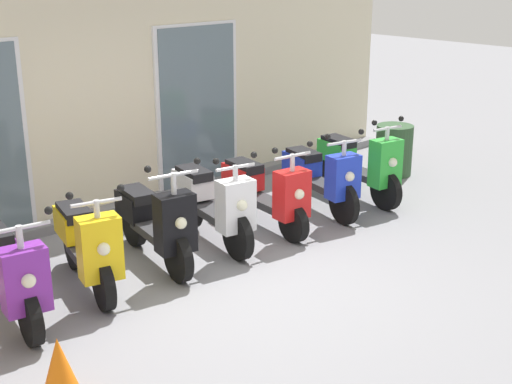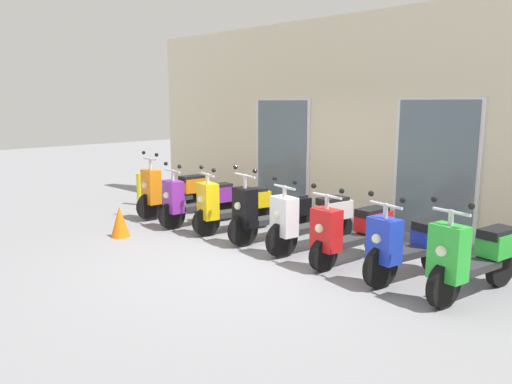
% 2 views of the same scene
% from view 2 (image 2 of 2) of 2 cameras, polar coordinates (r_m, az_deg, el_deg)
% --- Properties ---
extents(ground_plane, '(40.00, 40.00, 0.00)m').
position_cam_2_polar(ground_plane, '(7.20, -1.06, -7.62)').
color(ground_plane, gray).
extents(storefront_facade, '(10.68, 0.50, 3.72)m').
position_cam_2_polar(storefront_facade, '(9.00, 11.44, 7.47)').
color(storefront_facade, beige).
rests_on(storefront_facade, ground_plane).
extents(scooter_orange, '(0.58, 1.61, 1.31)m').
position_cam_2_polar(scooter_orange, '(9.78, -9.59, 0.08)').
color(scooter_orange, black).
rests_on(scooter_orange, ground_plane).
extents(scooter_purple, '(0.64, 1.60, 1.18)m').
position_cam_2_polar(scooter_purple, '(9.05, -6.69, -0.92)').
color(scooter_purple, black).
rests_on(scooter_purple, ground_plane).
extents(scooter_yellow, '(0.70, 1.50, 1.18)m').
position_cam_2_polar(scooter_yellow, '(8.48, -2.79, -1.53)').
color(scooter_yellow, black).
rests_on(scooter_yellow, ground_plane).
extents(scooter_black, '(0.67, 1.63, 1.25)m').
position_cam_2_polar(scooter_black, '(7.94, 1.69, -2.38)').
color(scooter_black, black).
rests_on(scooter_black, ground_plane).
extents(scooter_white, '(0.64, 1.65, 1.17)m').
position_cam_2_polar(scooter_white, '(7.44, 6.36, -3.17)').
color(scooter_white, black).
rests_on(scooter_white, ground_plane).
extents(scooter_red, '(0.59, 1.58, 1.15)m').
position_cam_2_polar(scooter_red, '(6.97, 10.99, -4.46)').
color(scooter_red, black).
rests_on(scooter_red, ground_plane).
extents(scooter_blue, '(0.69, 1.55, 1.16)m').
position_cam_2_polar(scooter_blue, '(6.48, 17.43, -5.71)').
color(scooter_blue, black).
rests_on(scooter_blue, ground_plane).
extents(scooter_green, '(0.64, 1.65, 1.21)m').
position_cam_2_polar(scooter_green, '(6.19, 23.95, -6.80)').
color(scooter_green, black).
rests_on(scooter_green, ground_plane).
extents(traffic_cone, '(0.32, 0.32, 0.52)m').
position_cam_2_polar(traffic_cone, '(8.53, -15.48, -3.32)').
color(traffic_cone, orange).
rests_on(traffic_cone, ground_plane).
extents(curb_bollard, '(0.12, 0.12, 0.70)m').
position_cam_2_polar(curb_bollard, '(11.07, -13.35, 0.33)').
color(curb_bollard, yellow).
rests_on(curb_bollard, ground_plane).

